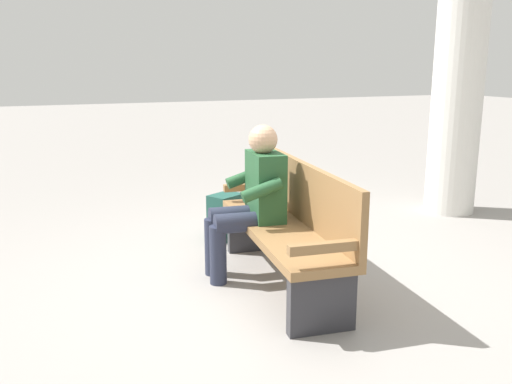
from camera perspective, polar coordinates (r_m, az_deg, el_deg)
The scene contains 5 objects.
ground_plane at distance 4.24m, azimuth 2.53°, elevation -9.41°, with size 40.00×40.00×0.00m, color gray.
bench_near at distance 4.11m, azimuth 3.54°, elevation -3.38°, with size 1.84×0.69×0.90m.
person_seated at distance 4.22m, azimuth -0.47°, elevation -0.55°, with size 0.60×0.60×1.18m.
backpack at distance 5.24m, azimuth -3.21°, elevation -2.57°, with size 0.35×0.36×0.43m.
support_pillar at distance 6.41m, azimuth 20.34°, elevation 13.47°, with size 0.54×0.54×3.50m, color silver.
Camera 1 is at (-3.55, 1.67, 1.63)m, focal length 38.84 mm.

